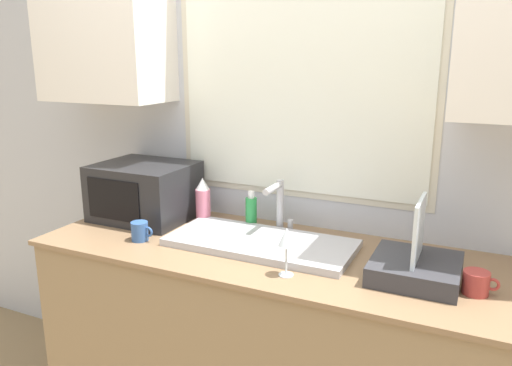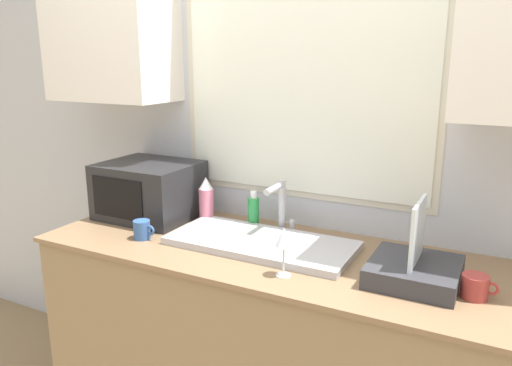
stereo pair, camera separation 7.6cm
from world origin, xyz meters
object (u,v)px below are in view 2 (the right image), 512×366
(microwave, at_px, (149,190))
(spray_bottle, at_px, (206,200))
(dish_rack, at_px, (414,268))
(faucet, at_px, (281,203))
(mug_near_sink, at_px, (142,230))
(soap_bottle, at_px, (254,212))
(wine_glass, at_px, (284,239))

(microwave, relative_size, spray_bottle, 2.05)
(dish_rack, height_order, spray_bottle, dish_rack)
(faucet, relative_size, mug_near_sink, 2.28)
(microwave, distance_m, soap_bottle, 0.54)
(soap_bottle, bearing_deg, mug_near_sink, -135.57)
(spray_bottle, bearing_deg, mug_near_sink, -109.55)
(faucet, distance_m, mug_near_sink, 0.61)
(soap_bottle, bearing_deg, spray_bottle, -174.62)
(microwave, height_order, mug_near_sink, microwave)
(microwave, bearing_deg, faucet, 6.34)
(wine_glass, bearing_deg, mug_near_sink, 174.88)
(dish_rack, xyz_separation_m, spray_bottle, (-1.00, 0.22, 0.06))
(dish_rack, height_order, soap_bottle, dish_rack)
(faucet, bearing_deg, soap_bottle, 175.62)
(microwave, distance_m, dish_rack, 1.29)
(faucet, xyz_separation_m, dish_rack, (0.62, -0.23, -0.09))
(spray_bottle, relative_size, wine_glass, 1.19)
(microwave, height_order, dish_rack, dish_rack)
(spray_bottle, bearing_deg, soap_bottle, 5.38)
(spray_bottle, bearing_deg, wine_glass, -33.98)
(soap_bottle, distance_m, wine_glass, 0.53)
(spray_bottle, height_order, wine_glass, spray_bottle)
(microwave, bearing_deg, mug_near_sink, -57.13)
(microwave, height_order, wine_glass, microwave)
(spray_bottle, distance_m, soap_bottle, 0.24)
(microwave, xyz_separation_m, spray_bottle, (0.29, 0.06, -0.03))
(microwave, distance_m, spray_bottle, 0.29)
(dish_rack, bearing_deg, faucet, 159.74)
(dish_rack, bearing_deg, spray_bottle, 167.79)
(dish_rack, relative_size, mug_near_sink, 3.00)
(faucet, xyz_separation_m, microwave, (-0.67, -0.07, -0.01))
(mug_near_sink, height_order, wine_glass, wine_glass)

